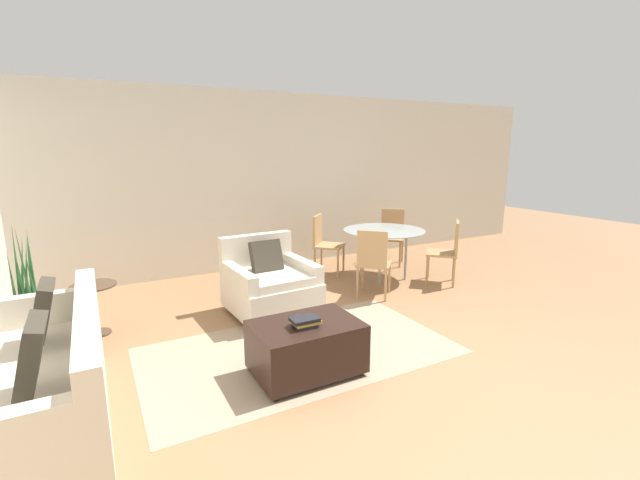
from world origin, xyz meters
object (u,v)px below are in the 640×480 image
(dining_chair_far_left, at_px, (324,240))
(dining_chair_far_right, at_px, (392,232))
(side_table, at_px, (95,299))
(armchair, at_px, (270,284))
(dining_table, at_px, (384,235))
(tv_remote_primary, at_px, (304,317))
(book_stack, at_px, (305,322))
(ottoman, at_px, (306,346))
(dining_chair_near_right, at_px, (448,248))
(potted_plant, at_px, (31,319))
(couch, at_px, (38,391))
(dining_chair_near_left, at_px, (373,259))

(dining_chair_far_left, xyz_separation_m, dining_chair_far_right, (1.29, 0.00, 0.00))
(side_table, height_order, dining_chair_far_right, dining_chair_far_right)
(dining_chair_far_right, bearing_deg, armchair, -156.78)
(side_table, distance_m, dining_table, 3.81)
(tv_remote_primary, height_order, dining_chair_far_right, dining_chair_far_right)
(book_stack, bearing_deg, dining_chair_far_right, 41.96)
(ottoman, height_order, tv_remote_primary, tv_remote_primary)
(side_table, bearing_deg, ottoman, -48.28)
(tv_remote_primary, distance_m, dining_chair_near_right, 3.09)
(armchair, bearing_deg, potted_plant, 174.32)
(couch, height_order, dining_chair_near_right, couch)
(book_stack, bearing_deg, dining_chair_far_left, 58.17)
(dining_chair_near_left, distance_m, dining_chair_far_right, 1.83)
(side_table, distance_m, dining_chair_far_right, 4.52)
(potted_plant, xyz_separation_m, dining_chair_near_right, (5.00, -0.39, 0.22))
(potted_plant, bearing_deg, dining_chair_near_left, -6.07)
(dining_chair_near_right, bearing_deg, dining_chair_near_left, -180.00)
(side_table, height_order, dining_table, dining_table)
(potted_plant, bearing_deg, book_stack, -39.93)
(couch, xyz_separation_m, dining_chair_far_left, (3.53, 2.42, 0.21))
(dining_table, bearing_deg, couch, -156.93)
(book_stack, xyz_separation_m, dining_table, (2.28, 1.99, 0.16))
(book_stack, height_order, potted_plant, potted_plant)
(dining_chair_far_left, bearing_deg, dining_table, -45.00)
(couch, height_order, book_stack, couch)
(armchair, xyz_separation_m, dining_chair_far_right, (2.64, 1.13, 0.17))
(book_stack, bearing_deg, side_table, 130.17)
(armchair, distance_m, dining_chair_near_left, 1.37)
(dining_chair_near_right, bearing_deg, dining_chair_far_left, 135.00)
(dining_table, relative_size, dining_chair_far_left, 1.32)
(dining_table, bearing_deg, dining_chair_far_right, 45.00)
(couch, xyz_separation_m, dining_chair_far_right, (4.82, 2.42, 0.21))
(dining_chair_near_left, distance_m, dining_chair_near_right, 1.29)
(couch, bearing_deg, potted_plant, 96.60)
(tv_remote_primary, distance_m, side_table, 2.28)
(potted_plant, bearing_deg, dining_chair_far_right, 10.21)
(dining_chair_near_left, height_order, dining_chair_near_right, same)
(ottoman, distance_m, dining_chair_far_right, 3.88)
(armchair, distance_m, dining_chair_far_left, 1.77)
(book_stack, bearing_deg, tv_remote_primary, 66.86)
(couch, xyz_separation_m, ottoman, (1.93, -0.15, -0.06))
(book_stack, height_order, dining_chair_near_right, dining_chair_near_right)
(tv_remote_primary, xyz_separation_m, dining_table, (2.21, 1.82, 0.19))
(dining_table, bearing_deg, dining_chair_near_right, -45.00)
(potted_plant, height_order, dining_chair_far_left, potted_plant)
(ottoman, relative_size, dining_table, 0.75)
(dining_chair_near_left, xyz_separation_m, dining_chair_near_right, (1.29, 0.00, 0.00))
(armchair, bearing_deg, couch, -149.35)
(side_table, xyz_separation_m, dining_chair_near_left, (3.15, -0.46, 0.14))
(book_stack, relative_size, dining_table, 0.21)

